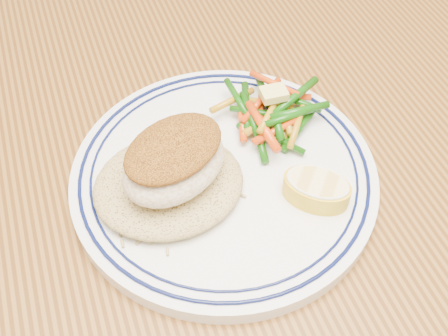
% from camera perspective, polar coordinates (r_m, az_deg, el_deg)
% --- Properties ---
extents(dining_table, '(1.50, 0.90, 0.75)m').
position_cam_1_polar(dining_table, '(0.57, -1.10, -8.06)').
color(dining_table, '#543010').
rests_on(dining_table, ground).
extents(plate, '(0.26, 0.26, 0.02)m').
position_cam_1_polar(plate, '(0.48, -0.00, -0.79)').
color(plate, white).
rests_on(plate, dining_table).
extents(rice_pilaf, '(0.12, 0.11, 0.02)m').
position_cam_1_polar(rice_pilaf, '(0.46, -5.68, -1.40)').
color(rice_pilaf, tan).
rests_on(rice_pilaf, plate).
extents(fish_fillet, '(0.11, 0.10, 0.05)m').
position_cam_1_polar(fish_fillet, '(0.44, -5.09, 0.77)').
color(fish_fillet, beige).
rests_on(fish_fillet, rice_pilaf).
extents(vegetable_pile, '(0.11, 0.10, 0.03)m').
position_cam_1_polar(vegetable_pile, '(0.51, 4.75, 5.59)').
color(vegetable_pile, '#D13D0A').
rests_on(vegetable_pile, plate).
extents(butter_pat, '(0.02, 0.02, 0.01)m').
position_cam_1_polar(butter_pat, '(0.50, 5.08, 7.53)').
color(butter_pat, '#EFDE75').
rests_on(butter_pat, vegetable_pile).
extents(lemon_wedge, '(0.07, 0.07, 0.02)m').
position_cam_1_polar(lemon_wedge, '(0.46, 9.37, -2.07)').
color(lemon_wedge, yellow).
rests_on(lemon_wedge, plate).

